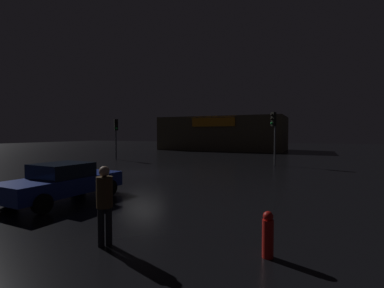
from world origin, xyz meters
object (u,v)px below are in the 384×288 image
(car_near, at_px, (63,182))
(fire_hydrant, at_px, (268,235))
(traffic_signal_opposite, at_px, (274,125))
(traffic_signal_main, at_px, (116,130))
(pedestrian, at_px, (105,200))
(store_building, at_px, (223,134))

(car_near, height_order, fire_hydrant, car_near)
(traffic_signal_opposite, height_order, car_near, traffic_signal_opposite)
(traffic_signal_main, bearing_deg, fire_hydrant, -43.42)
(traffic_signal_main, distance_m, pedestrian, 20.32)
(store_building, relative_size, fire_hydrant, 19.69)
(store_building, distance_m, traffic_signal_main, 19.92)
(store_building, xyz_separation_m, traffic_signal_opposite, (9.72, -18.23, 0.60))
(car_near, distance_m, pedestrian, 4.85)
(car_near, bearing_deg, traffic_signal_opposite, 70.00)
(fire_hydrant, bearing_deg, store_building, 108.86)
(store_building, bearing_deg, car_near, -82.34)
(pedestrian, height_order, fire_hydrant, pedestrian)
(traffic_signal_main, relative_size, fire_hydrant, 4.12)
(store_building, bearing_deg, traffic_signal_main, -101.79)
(car_near, bearing_deg, traffic_signal_main, 122.50)
(traffic_signal_main, bearing_deg, pedestrian, -51.50)
(traffic_signal_opposite, relative_size, pedestrian, 2.35)
(car_near, xyz_separation_m, pedestrian, (4.12, -2.53, 0.31))
(car_near, height_order, pedestrian, pedestrian)
(traffic_signal_opposite, bearing_deg, traffic_signal_main, -174.75)
(pedestrian, bearing_deg, fire_hydrant, 14.40)
(traffic_signal_main, relative_size, pedestrian, 2.18)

